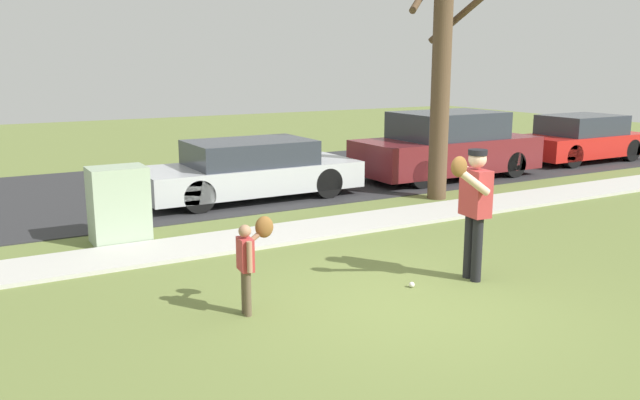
{
  "coord_description": "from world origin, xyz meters",
  "views": [
    {
      "loc": [
        -4.65,
        -5.98,
        2.88
      ],
      "look_at": [
        -0.27,
        1.7,
        1.0
      ],
      "focal_mm": 36.92,
      "sensor_mm": 36.0,
      "label": 1
    }
  ],
  "objects_px": {
    "parked_sedan_silver": "(250,170)",
    "parked_hatchback_red": "(581,139)",
    "street_tree_near": "(442,52)",
    "person_adult": "(474,200)",
    "parked_suv_maroon": "(447,146)",
    "person_child": "(250,254)",
    "utility_cabinet": "(119,205)",
    "baseball": "(412,285)"
  },
  "relations": [
    {
      "from": "parked_sedan_silver",
      "to": "parked_hatchback_red",
      "type": "bearing_deg",
      "value": -179.43
    },
    {
      "from": "street_tree_near",
      "to": "parked_sedan_silver",
      "type": "bearing_deg",
      "value": 150.85
    },
    {
      "from": "person_adult",
      "to": "parked_suv_maroon",
      "type": "xyz_separation_m",
      "value": [
        4.88,
        6.23,
        -0.3
      ]
    },
    {
      "from": "parked_sedan_silver",
      "to": "parked_hatchback_red",
      "type": "relative_size",
      "value": 1.15
    },
    {
      "from": "person_adult",
      "to": "street_tree_near",
      "type": "height_order",
      "value": "street_tree_near"
    },
    {
      "from": "person_child",
      "to": "parked_sedan_silver",
      "type": "relative_size",
      "value": 0.24
    },
    {
      "from": "person_child",
      "to": "utility_cabinet",
      "type": "distance_m",
      "value": 3.9
    },
    {
      "from": "parked_hatchback_red",
      "to": "person_child",
      "type": "bearing_deg",
      "value": 24.82
    },
    {
      "from": "person_child",
      "to": "utility_cabinet",
      "type": "height_order",
      "value": "utility_cabinet"
    },
    {
      "from": "parked_suv_maroon",
      "to": "person_child",
      "type": "bearing_deg",
      "value": 36.53
    },
    {
      "from": "street_tree_near",
      "to": "parked_suv_maroon",
      "type": "bearing_deg",
      "value": 45.45
    },
    {
      "from": "parked_suv_maroon",
      "to": "parked_hatchback_red",
      "type": "height_order",
      "value": "parked_suv_maroon"
    },
    {
      "from": "baseball",
      "to": "parked_suv_maroon",
      "type": "height_order",
      "value": "parked_suv_maroon"
    },
    {
      "from": "parked_sedan_silver",
      "to": "parked_hatchback_red",
      "type": "xyz_separation_m",
      "value": [
        10.45,
        0.1,
        0.04
      ]
    },
    {
      "from": "street_tree_near",
      "to": "parked_sedan_silver",
      "type": "relative_size",
      "value": 1.25
    },
    {
      "from": "person_adult",
      "to": "baseball",
      "type": "xyz_separation_m",
      "value": [
        -0.86,
        0.14,
        -1.06
      ]
    },
    {
      "from": "street_tree_near",
      "to": "parked_suv_maroon",
      "type": "height_order",
      "value": "street_tree_near"
    },
    {
      "from": "utility_cabinet",
      "to": "street_tree_near",
      "type": "xyz_separation_m",
      "value": [
        6.67,
        0.15,
        2.44
      ]
    },
    {
      "from": "baseball",
      "to": "utility_cabinet",
      "type": "height_order",
      "value": "utility_cabinet"
    },
    {
      "from": "parked_suv_maroon",
      "to": "person_adult",
      "type": "bearing_deg",
      "value": 51.95
    },
    {
      "from": "baseball",
      "to": "parked_sedan_silver",
      "type": "distance_m",
      "value": 6.22
    },
    {
      "from": "baseball",
      "to": "person_adult",
      "type": "bearing_deg",
      "value": -9.53
    },
    {
      "from": "person_adult",
      "to": "street_tree_near",
      "type": "bearing_deg",
      "value": -118.59
    },
    {
      "from": "utility_cabinet",
      "to": "street_tree_near",
      "type": "distance_m",
      "value": 7.11
    },
    {
      "from": "baseball",
      "to": "parked_hatchback_red",
      "type": "height_order",
      "value": "parked_hatchback_red"
    },
    {
      "from": "parked_hatchback_red",
      "to": "baseball",
      "type": "bearing_deg",
      "value": 29.94
    },
    {
      "from": "street_tree_near",
      "to": "parked_hatchback_red",
      "type": "bearing_deg",
      "value": 16.27
    },
    {
      "from": "person_child",
      "to": "parked_hatchback_red",
      "type": "bearing_deg",
      "value": 31.14
    },
    {
      "from": "person_adult",
      "to": "person_child",
      "type": "height_order",
      "value": "person_adult"
    },
    {
      "from": "utility_cabinet",
      "to": "street_tree_near",
      "type": "bearing_deg",
      "value": 1.28
    },
    {
      "from": "utility_cabinet",
      "to": "parked_sedan_silver",
      "type": "bearing_deg",
      "value": 33.02
    },
    {
      "from": "person_adult",
      "to": "person_child",
      "type": "xyz_separation_m",
      "value": [
        -3.01,
        0.39,
        -0.38
      ]
    },
    {
      "from": "person_adult",
      "to": "parked_hatchback_red",
      "type": "distance_m",
      "value": 11.93
    },
    {
      "from": "baseball",
      "to": "parked_suv_maroon",
      "type": "bearing_deg",
      "value": 46.69
    },
    {
      "from": "parked_sedan_silver",
      "to": "parked_hatchback_red",
      "type": "height_order",
      "value": "parked_hatchback_red"
    },
    {
      "from": "street_tree_near",
      "to": "parked_sedan_silver",
      "type": "xyz_separation_m",
      "value": [
        -3.47,
        1.93,
        -2.43
      ]
    },
    {
      "from": "utility_cabinet",
      "to": "parked_suv_maroon",
      "type": "bearing_deg",
      "value": 13.21
    },
    {
      "from": "utility_cabinet",
      "to": "baseball",
      "type": "bearing_deg",
      "value": -56.1
    },
    {
      "from": "person_adult",
      "to": "parked_suv_maroon",
      "type": "relative_size",
      "value": 0.37
    },
    {
      "from": "person_child",
      "to": "parked_suv_maroon",
      "type": "height_order",
      "value": "parked_suv_maroon"
    },
    {
      "from": "person_child",
      "to": "parked_sedan_silver",
      "type": "height_order",
      "value": "parked_sedan_silver"
    },
    {
      "from": "utility_cabinet",
      "to": "parked_sedan_silver",
      "type": "distance_m",
      "value": 3.82
    }
  ]
}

